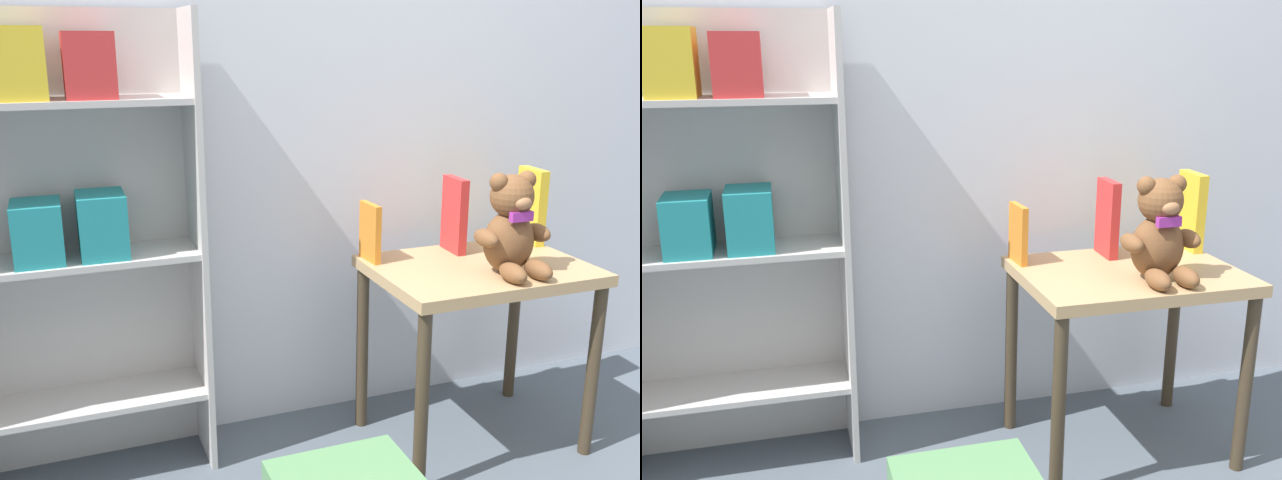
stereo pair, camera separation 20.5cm
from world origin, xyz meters
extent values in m
cube|color=silver|center=(0.00, 1.28, 1.25)|extent=(4.80, 0.06, 2.50)
cube|color=#BCB7B2|center=(-0.52, 1.11, 0.68)|extent=(0.02, 0.24, 1.37)
cube|color=#BCB7B2|center=(-0.87, 1.22, 0.68)|extent=(0.72, 0.02, 1.37)
cube|color=#BCB7B2|center=(-0.87, 1.11, 0.25)|extent=(0.68, 0.22, 0.02)
cube|color=#BCB7B2|center=(-0.87, 1.11, 0.68)|extent=(0.68, 0.22, 0.02)
cube|color=#BCB7B2|center=(-0.87, 1.11, 1.12)|extent=(0.68, 0.22, 0.02)
cube|color=gold|center=(-0.96, 1.10, 1.22)|extent=(0.13, 0.17, 0.18)
cube|color=red|center=(-0.79, 1.10, 1.22)|extent=(0.13, 0.17, 0.17)
cube|color=teal|center=(-0.96, 1.10, 0.78)|extent=(0.13, 0.17, 0.17)
cube|color=teal|center=(-0.79, 1.10, 0.78)|extent=(0.13, 0.17, 0.18)
cube|color=tan|center=(0.31, 0.88, 0.59)|extent=(0.66, 0.47, 0.04)
cylinder|color=#3E3121|center=(0.01, 0.67, 0.28)|extent=(0.04, 0.04, 0.57)
cylinder|color=#3E3121|center=(0.61, 0.67, 0.28)|extent=(0.04, 0.04, 0.57)
cylinder|color=#3E3121|center=(0.01, 1.08, 0.28)|extent=(0.04, 0.04, 0.57)
cylinder|color=#3E3121|center=(0.61, 1.08, 0.28)|extent=(0.04, 0.04, 0.57)
ellipsoid|color=brown|center=(0.35, 0.79, 0.70)|extent=(0.16, 0.12, 0.19)
sphere|color=brown|center=(0.35, 0.79, 0.84)|extent=(0.13, 0.13, 0.13)
sphere|color=brown|center=(0.30, 0.79, 0.88)|extent=(0.05, 0.05, 0.05)
sphere|color=brown|center=(0.40, 0.79, 0.88)|extent=(0.05, 0.05, 0.05)
ellipsoid|color=#9B6842|center=(0.35, 0.74, 0.83)|extent=(0.05, 0.04, 0.04)
ellipsoid|color=brown|center=(0.26, 0.78, 0.72)|extent=(0.05, 0.10, 0.05)
ellipsoid|color=brown|center=(0.44, 0.78, 0.72)|extent=(0.05, 0.10, 0.05)
ellipsoid|color=brown|center=(0.31, 0.70, 0.63)|extent=(0.06, 0.11, 0.06)
ellipsoid|color=brown|center=(0.39, 0.70, 0.63)|extent=(0.06, 0.11, 0.06)
cube|color=#992D93|center=(0.35, 0.74, 0.79)|extent=(0.07, 0.02, 0.03)
cube|color=orange|center=(0.01, 1.04, 0.70)|extent=(0.03, 0.11, 0.18)
cube|color=red|center=(0.31, 1.04, 0.73)|extent=(0.04, 0.13, 0.25)
cube|color=gold|center=(0.61, 1.04, 0.73)|extent=(0.04, 0.13, 0.26)
camera|label=1|loc=(-0.90, -0.92, 1.28)|focal=40.00mm
camera|label=2|loc=(-0.70, -0.98, 1.28)|focal=40.00mm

